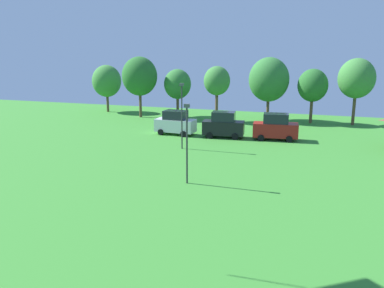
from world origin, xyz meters
TOP-DOWN VIEW (x-y plane):
  - parked_car_leftmost at (-10.77, 41.62)m, footprint 4.27×2.21m
  - parked_car_second_from_left at (-5.60, 41.74)m, footprint 4.31×2.29m
  - parked_car_third_from_left at (-0.42, 42.27)m, footprint 4.53×2.30m
  - light_post_0 at (-4.39, 26.87)m, footprint 0.36×0.20m
  - light_post_1 at (-8.00, 35.94)m, footprint 0.36×0.20m
  - treeline_tree_0 at (-25.62, 53.43)m, footprint 4.09×4.09m
  - treeline_tree_1 at (-19.12, 50.65)m, footprint 4.58×4.58m
  - treeline_tree_2 at (-14.64, 52.73)m, footprint 3.57×3.57m
  - treeline_tree_3 at (-8.76, 50.77)m, footprint 3.23×3.23m
  - treeline_tree_4 at (-2.80, 53.42)m, footprint 4.97×4.97m
  - treeline_tree_5 at (2.48, 53.16)m, footprint 3.58×3.58m
  - treeline_tree_6 at (7.31, 53.42)m, footprint 4.22×4.22m

SIDE VIEW (x-z plane):
  - parked_car_leftmost at x=-10.77m, z-range -0.03..2.52m
  - parked_car_third_from_left at x=-0.42m, z-range -0.04..2.61m
  - parked_car_second_from_left at x=-5.60m, z-range -0.04..2.62m
  - light_post_0 at x=-4.39m, z-range 0.39..5.78m
  - light_post_1 at x=-8.00m, z-range 0.40..6.31m
  - treeline_tree_2 at x=-14.64m, z-range 1.15..7.42m
  - treeline_tree_0 at x=-25.62m, z-range 1.05..7.69m
  - treeline_tree_5 at x=2.48m, z-range 1.28..7.83m
  - treeline_tree_3 at x=-8.76m, z-range 1.58..8.39m
  - treeline_tree_4 at x=-2.80m, z-range 1.19..9.05m
  - treeline_tree_1 at x=-19.12m, z-range 1.41..9.30m
  - treeline_tree_6 at x=7.31m, z-range 1.57..9.38m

